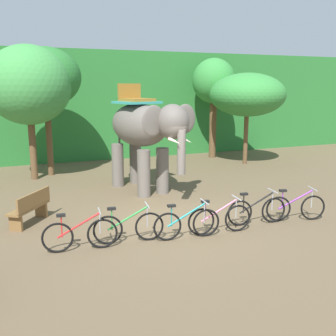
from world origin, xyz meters
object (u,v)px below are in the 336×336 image
at_px(bike_red, 80,234).
at_px(bike_pink, 219,219).
at_px(bike_purple, 296,207).
at_px(bike_teal, 187,224).
at_px(tree_left, 247,95).
at_px(wooden_bench, 31,207).
at_px(tree_far_left, 214,83).
at_px(elephant, 144,130).
at_px(bike_black, 257,210).
at_px(tree_center_left, 28,85).
at_px(bike_green, 129,227).
at_px(tree_far_right, 46,78).

bearing_deg(bike_red, bike_pink, -4.01).
height_order(bike_pink, bike_purple, same).
relative_size(bike_teal, bike_pink, 1.00).
distance_m(tree_left, bike_teal, 10.69).
xyz_separation_m(bike_pink, wooden_bench, (-4.39, 2.56, 0.09)).
height_order(tree_far_left, bike_purple, tree_far_left).
distance_m(elephant, bike_red, 5.67).
bearing_deg(tree_far_left, bike_pink, -117.44).
relative_size(bike_teal, bike_black, 1.00).
bearing_deg(tree_center_left, wooden_bench, -94.87).
relative_size(bike_red, bike_purple, 1.03).
xyz_separation_m(tree_far_left, elephant, (-5.56, -5.25, -1.67)).
height_order(tree_center_left, tree_far_left, tree_center_left).
height_order(tree_far_left, bike_pink, tree_far_left).
bearing_deg(tree_far_left, bike_teal, -121.43).
bearing_deg(bike_green, tree_center_left, 101.56).
xyz_separation_m(tree_far_right, bike_pink, (3.21, -8.70, -3.64)).
bearing_deg(bike_teal, bike_purple, 1.31).
relative_size(bike_green, wooden_bench, 1.17).
relative_size(elephant, bike_purple, 2.56).
xyz_separation_m(tree_far_right, elephant, (2.80, -4.04, -1.82)).
xyz_separation_m(bike_black, wooden_bench, (-5.67, 2.34, 0.09)).
bearing_deg(tree_left, bike_green, -137.26).
distance_m(tree_far_left, wooden_bench, 12.51).
bearing_deg(wooden_bench, elephant, 27.77).
distance_m(bike_teal, wooden_bench, 4.33).
relative_size(tree_left, bike_green, 2.53).
height_order(tree_far_left, bike_green, tree_far_left).
xyz_separation_m(tree_far_left, bike_black, (-3.87, -9.69, -3.48)).
xyz_separation_m(bike_pink, bike_purple, (2.45, 0.07, 0.00)).
xyz_separation_m(elephant, bike_purple, (2.87, -4.59, -1.82)).
bearing_deg(bike_black, wooden_bench, 157.58).
distance_m(bike_red, wooden_bench, 2.50).
xyz_separation_m(tree_far_right, wooden_bench, (-1.18, -6.13, -3.55)).
height_order(tree_center_left, tree_far_right, tree_center_left).
distance_m(bike_green, bike_purple, 4.77).
bearing_deg(tree_far_right, wooden_bench, -100.90).
xyz_separation_m(bike_purple, wooden_bench, (-6.85, 2.50, 0.09)).
bearing_deg(tree_left, wooden_bench, -152.86).
bearing_deg(elephant, bike_pink, -84.89).
relative_size(tree_left, bike_black, 2.53).
bearing_deg(elephant, tree_center_left, 135.09).
height_order(elephant, bike_green, elephant).
relative_size(elephant, bike_red, 2.49).
bearing_deg(wooden_bench, bike_red, -68.40).
distance_m(bike_red, bike_teal, 2.57).
height_order(bike_pink, wooden_bench, bike_pink).
height_order(tree_left, bike_teal, tree_left).
bearing_deg(bike_black, tree_far_left, 68.22).
bearing_deg(tree_far_right, tree_far_left, 8.26).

